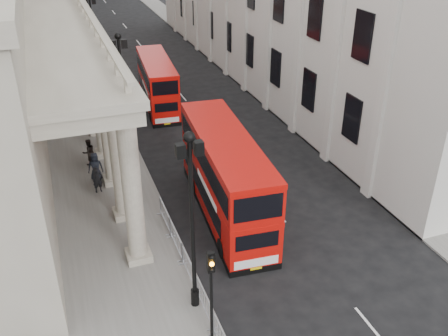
# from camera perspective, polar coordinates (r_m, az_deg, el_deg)

# --- Properties ---
(sidewalk_west) EXTENTS (6.00, 140.00, 0.12)m
(sidewalk_west) POSITION_cam_1_polar(r_m,az_deg,el_deg) (44.84, -16.07, 6.69)
(sidewalk_west) COLOR slate
(sidewalk_west) RESTS_ON ground
(sidewalk_east) EXTENTS (3.00, 140.00, 0.12)m
(sidewalk_east) POSITION_cam_1_polar(r_m,az_deg,el_deg) (48.46, 3.83, 9.37)
(sidewalk_east) COLOR slate
(sidewalk_east) RESTS_ON ground
(kerb) EXTENTS (0.20, 140.00, 0.14)m
(kerb) POSITION_cam_1_polar(r_m,az_deg,el_deg) (45.06, -12.34, 7.28)
(kerb) COLOR slate
(kerb) RESTS_ON ground
(lamp_post_south) EXTENTS (1.05, 0.44, 8.32)m
(lamp_post_south) POSITION_cam_1_polar(r_m,az_deg,el_deg) (19.81, -3.68, -5.17)
(lamp_post_south) COLOR black
(lamp_post_south) RESTS_ON sidewalk_west
(lamp_post_mid) EXTENTS (1.05, 0.44, 8.32)m
(lamp_post_mid) POSITION_cam_1_polar(r_m,az_deg,el_deg) (34.03, -11.48, 9.12)
(lamp_post_mid) COLOR black
(lamp_post_mid) RESTS_ON sidewalk_west
(lamp_post_north) EXTENTS (1.05, 0.44, 8.32)m
(lamp_post_north) POSITION_cam_1_polar(r_m,az_deg,el_deg) (49.35, -14.69, 14.76)
(lamp_post_north) COLOR black
(lamp_post_north) RESTS_ON sidewalk_west
(traffic_light) EXTENTS (0.28, 0.33, 4.30)m
(traffic_light) POSITION_cam_1_polar(r_m,az_deg,el_deg) (19.39, -1.48, -12.69)
(traffic_light) COLOR black
(traffic_light) RESTS_ON sidewalk_west
(crowd_barriers) EXTENTS (0.50, 18.75, 1.10)m
(crowd_barriers) POSITION_cam_1_polar(r_m,az_deg,el_deg) (21.27, -1.22, -17.14)
(crowd_barriers) COLOR gray
(crowd_barriers) RESTS_ON sidewalk_west
(bus_near) EXTENTS (3.51, 11.21, 4.77)m
(bus_near) POSITION_cam_1_polar(r_m,az_deg,el_deg) (27.39, 0.17, -0.76)
(bus_near) COLOR red
(bus_near) RESTS_ON ground
(bus_far) EXTENTS (3.08, 9.64, 4.09)m
(bus_far) POSITION_cam_1_polar(r_m,az_deg,el_deg) (43.21, -7.64, 9.69)
(bus_far) COLOR red
(bus_far) RESTS_ON ground
(pedestrian_a) EXTENTS (0.67, 0.51, 1.65)m
(pedestrian_a) POSITION_cam_1_polar(r_m,az_deg,el_deg) (30.95, -14.25, -1.32)
(pedestrian_a) COLOR black
(pedestrian_a) RESTS_ON sidewalk_west
(pedestrian_b) EXTENTS (1.07, 0.96, 1.81)m
(pedestrian_b) POSITION_cam_1_polar(r_m,az_deg,el_deg) (34.30, -15.20, 1.77)
(pedestrian_b) COLOR black
(pedestrian_b) RESTS_ON sidewalk_west
(pedestrian_c) EXTENTS (1.02, 0.76, 1.90)m
(pedestrian_c) POSITION_cam_1_polar(r_m,az_deg,el_deg) (32.19, -14.48, 0.13)
(pedestrian_c) COLOR black
(pedestrian_c) RESTS_ON sidewalk_west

